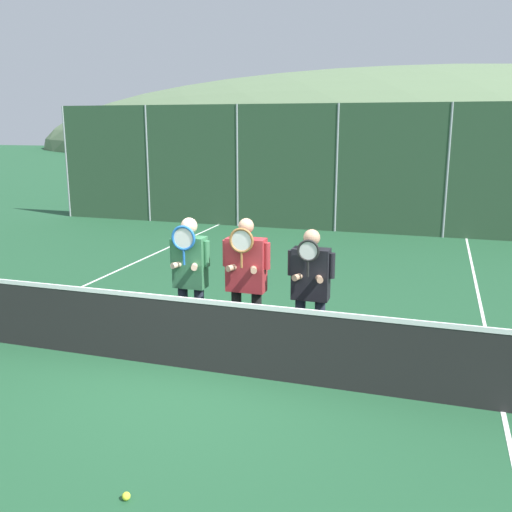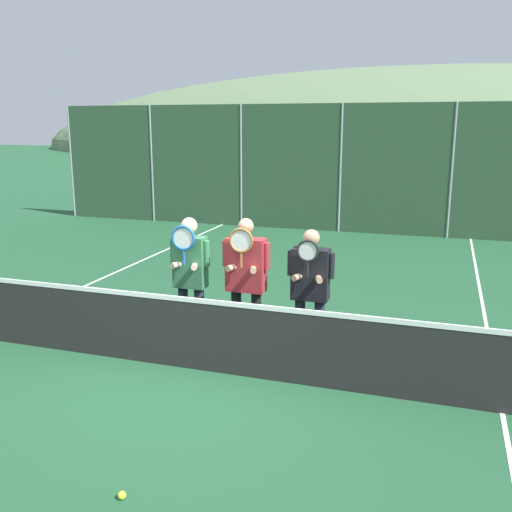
{
  "view_description": "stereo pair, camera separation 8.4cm",
  "coord_description": "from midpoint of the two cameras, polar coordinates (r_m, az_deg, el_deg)",
  "views": [
    {
      "loc": [
        2.64,
        -5.93,
        2.93
      ],
      "look_at": [
        0.47,
        0.89,
        1.26
      ],
      "focal_mm": 40.0,
      "sensor_mm": 36.0,
      "label": 1
    },
    {
      "loc": [
        2.72,
        -5.9,
        2.93
      ],
      "look_at": [
        0.47,
        0.89,
        1.26
      ],
      "focal_mm": 40.0,
      "sensor_mm": 36.0,
      "label": 2
    }
  ],
  "objects": [
    {
      "name": "player_center_right",
      "position": [
        7.04,
        5.14,
        -2.86
      ],
      "size": [
        0.59,
        0.34,
        1.69
      ],
      "color": "#232838",
      "rests_on": "ground_plane"
    },
    {
      "name": "player_leftmost",
      "position": [
        7.44,
        -6.94,
        -1.64
      ],
      "size": [
        0.55,
        0.34,
        1.76
      ],
      "color": "#232838",
      "rests_on": "ground_plane"
    },
    {
      "name": "tennis_ball_on_court",
      "position": [
        5.04,
        -13.36,
        -22.33
      ],
      "size": [
        0.07,
        0.07,
        0.07
      ],
      "color": "#CCDB33",
      "rests_on": "ground_plane"
    },
    {
      "name": "car_far_left",
      "position": [
        20.27,
        -4.18,
        7.37
      ],
      "size": [
        4.49,
        1.96,
        1.78
      ],
      "color": "navy",
      "rests_on": "ground_plane"
    },
    {
      "name": "player_center_left",
      "position": [
        7.17,
        -1.33,
        -1.98
      ],
      "size": [
        0.63,
        0.34,
        1.79
      ],
      "color": "black",
      "rests_on": "ground_plane"
    },
    {
      "name": "tennis_net",
      "position": [
        6.95,
        -6.36,
        -7.68
      ],
      "size": [
        9.31,
        0.09,
        1.01
      ],
      "color": "gray",
      "rests_on": "ground_plane"
    },
    {
      "name": "court_line_right_sideline",
      "position": [
        9.41,
        21.56,
        -5.92
      ],
      "size": [
        0.05,
        16.0,
        0.01
      ],
      "primitive_type": "cube",
      "color": "white",
      "rests_on": "ground_plane"
    },
    {
      "name": "fence_back",
      "position": [
        15.79,
        7.91,
        8.64
      ],
      "size": [
        17.24,
        0.06,
        3.45
      ],
      "color": "gray",
      "rests_on": "ground_plane"
    },
    {
      "name": "court_line_left_sideline",
      "position": [
        11.21,
        -16.31,
        -2.53
      ],
      "size": [
        0.05,
        16.0,
        0.01
      ],
      "primitive_type": "cube",
      "color": "white",
      "rests_on": "ground_plane"
    },
    {
      "name": "hill_distant",
      "position": [
        67.32,
        15.61,
        10.16
      ],
      "size": [
        91.1,
        50.61,
        17.71
      ],
      "color": "#5B7551",
      "rests_on": "ground_plane"
    },
    {
      "name": "ground_plane",
      "position": [
        7.13,
        -6.26,
        -11.22
      ],
      "size": [
        120.0,
        120.0,
        0.0
      ],
      "primitive_type": "plane",
      "color": "#1E4C2D"
    },
    {
      "name": "car_left_of_center",
      "position": [
        19.31,
        10.77,
        6.98
      ],
      "size": [
        4.64,
        2.05,
        1.84
      ],
      "color": "silver",
      "rests_on": "ground_plane"
    },
    {
      "name": "clubhouse_building",
      "position": [
        24.13,
        15.48,
        9.76
      ],
      "size": [
        14.96,
        5.5,
        3.37
      ],
      "color": "tan",
      "rests_on": "ground_plane"
    }
  ]
}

